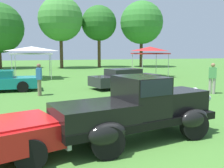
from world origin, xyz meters
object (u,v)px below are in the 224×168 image
(spectator_near_truck, at_px, (212,77))
(canopy_tent_center_field, at_px, (150,50))
(feature_pickup_truck, at_px, (138,108))
(show_car_charcoal, at_px, (125,78))
(canopy_tent_left_field, at_px, (32,50))
(spectator_between_cars, at_px, (39,78))

(spectator_near_truck, bearing_deg, canopy_tent_center_field, 87.34)
(feature_pickup_truck, height_order, show_car_charcoal, feature_pickup_truck)
(feature_pickup_truck, bearing_deg, canopy_tent_left_field, 100.54)
(canopy_tent_left_field, relative_size, canopy_tent_center_field, 1.21)
(spectator_near_truck, distance_m, spectator_between_cars, 9.37)
(feature_pickup_truck, height_order, spectator_near_truck, feature_pickup_truck)
(canopy_tent_left_field, bearing_deg, spectator_between_cars, -86.43)
(canopy_tent_center_field, bearing_deg, spectator_near_truck, -92.66)
(show_car_charcoal, xyz_separation_m, spectator_between_cars, (-5.29, -1.48, 0.31))
(feature_pickup_truck, bearing_deg, show_car_charcoal, 73.15)
(show_car_charcoal, bearing_deg, feature_pickup_truck, -106.85)
(canopy_tent_left_field, bearing_deg, spectator_near_truck, -47.60)
(show_car_charcoal, xyz_separation_m, spectator_near_truck, (3.87, -3.46, 0.31))
(show_car_charcoal, height_order, spectator_near_truck, spectator_near_truck)
(spectator_near_truck, xyz_separation_m, canopy_tent_center_field, (0.43, 9.31, 1.51))
(feature_pickup_truck, distance_m, canopy_tent_left_field, 16.70)
(show_car_charcoal, height_order, spectator_between_cars, spectator_between_cars)
(canopy_tent_left_field, xyz_separation_m, canopy_tent_center_field, (10.13, -1.30, -0.00))
(canopy_tent_left_field, bearing_deg, canopy_tent_center_field, -7.33)
(spectator_near_truck, bearing_deg, spectator_between_cars, 167.78)
(show_car_charcoal, bearing_deg, canopy_tent_left_field, 129.14)
(show_car_charcoal, distance_m, canopy_tent_center_field, 7.49)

